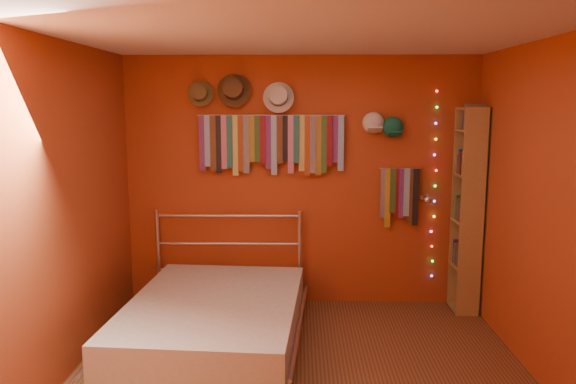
# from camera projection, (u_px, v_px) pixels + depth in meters

# --- Properties ---
(back_wall) EXTENTS (3.50, 0.02, 2.50)m
(back_wall) POSITION_uv_depth(u_px,v_px,m) (301.00, 182.00, 5.64)
(back_wall) COLOR maroon
(back_wall) RESTS_ON ground
(right_wall) EXTENTS (0.02, 3.50, 2.50)m
(right_wall) POSITION_uv_depth(u_px,v_px,m) (554.00, 219.00, 3.87)
(right_wall) COLOR maroon
(right_wall) RESTS_ON ground
(left_wall) EXTENTS (0.02, 3.50, 2.50)m
(left_wall) POSITION_uv_depth(u_px,v_px,m) (53.00, 217.00, 3.94)
(left_wall) COLOR maroon
(left_wall) RESTS_ON ground
(ceiling) EXTENTS (3.50, 3.50, 0.02)m
(ceiling) POSITION_uv_depth(u_px,v_px,m) (302.00, 33.00, 3.71)
(ceiling) COLOR white
(ceiling) RESTS_ON back_wall
(tie_rack) EXTENTS (1.45, 0.03, 0.60)m
(tie_rack) POSITION_uv_depth(u_px,v_px,m) (271.00, 142.00, 5.51)
(tie_rack) COLOR silver
(tie_rack) RESTS_ON back_wall
(small_tie_rack) EXTENTS (0.40, 0.03, 0.60)m
(small_tie_rack) POSITION_uv_depth(u_px,v_px,m) (400.00, 194.00, 5.57)
(small_tie_rack) COLOR silver
(small_tie_rack) RESTS_ON back_wall
(fedora_olive) EXTENTS (0.25, 0.14, 0.25)m
(fedora_olive) POSITION_uv_depth(u_px,v_px,m) (200.00, 93.00, 5.43)
(fedora_olive) COLOR brown
(fedora_olive) RESTS_ON back_wall
(fedora_brown) EXTENTS (0.33, 0.18, 0.32)m
(fedora_brown) POSITION_uv_depth(u_px,v_px,m) (233.00, 89.00, 5.41)
(fedora_brown) COLOR #4F351C
(fedora_brown) RESTS_ON back_wall
(fedora_white) EXTENTS (0.30, 0.16, 0.30)m
(fedora_white) POSITION_uv_depth(u_px,v_px,m) (278.00, 97.00, 5.41)
(fedora_white) COLOR beige
(fedora_white) RESTS_ON back_wall
(cap_white) EXTENTS (0.20, 0.25, 0.20)m
(cap_white) POSITION_uv_depth(u_px,v_px,m) (373.00, 123.00, 5.48)
(cap_white) COLOR silver
(cap_white) RESTS_ON back_wall
(cap_green) EXTENTS (0.19, 0.24, 0.19)m
(cap_green) POSITION_uv_depth(u_px,v_px,m) (393.00, 127.00, 5.48)
(cap_green) COLOR #197150
(cap_green) RESTS_ON back_wall
(fairy_lights) EXTENTS (0.05, 0.02, 1.88)m
(fairy_lights) POSITION_uv_depth(u_px,v_px,m) (434.00, 186.00, 5.58)
(fairy_lights) COLOR #FF3333
(fairy_lights) RESTS_ON back_wall
(reading_lamp) EXTENTS (0.07, 0.32, 0.09)m
(reading_lamp) POSITION_uv_depth(u_px,v_px,m) (427.00, 199.00, 5.39)
(reading_lamp) COLOR silver
(reading_lamp) RESTS_ON back_wall
(bookshelf) EXTENTS (0.25, 0.34, 2.00)m
(bookshelf) POSITION_uv_depth(u_px,v_px,m) (472.00, 210.00, 5.42)
(bookshelf) COLOR olive
(bookshelf) RESTS_ON ground
(bed) EXTENTS (1.60, 2.06, 0.97)m
(bed) POSITION_uv_depth(u_px,v_px,m) (214.00, 321.00, 4.71)
(bed) COLOR silver
(bed) RESTS_ON ground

